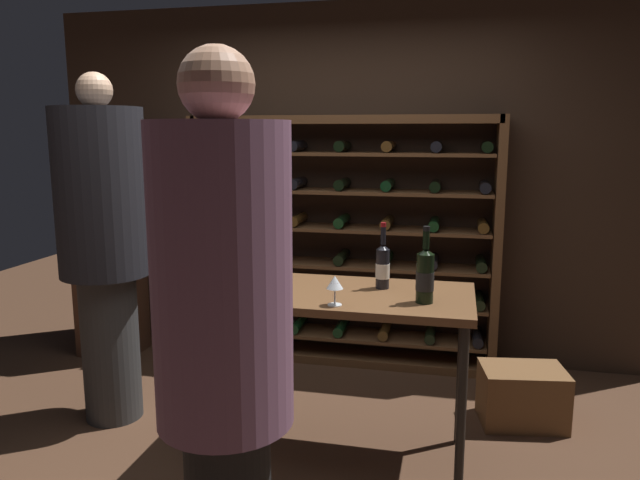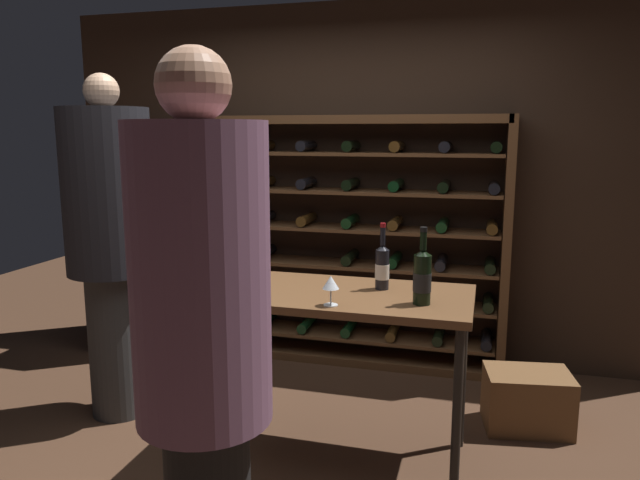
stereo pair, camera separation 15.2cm
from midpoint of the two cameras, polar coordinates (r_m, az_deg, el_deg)
The scene contains 11 objects.
ground_plane at distance 3.39m, azimuth -1.89°, elevation -20.23°, with size 9.42×9.42×0.00m, color #472D1E.
back_wall at distance 4.59m, azimuth 4.47°, elevation 5.30°, with size 4.62×0.10×2.65m, color #332319.
wine_rack at distance 4.44m, azimuth 3.99°, elevation -0.20°, with size 2.27×0.32×1.83m.
tasting_table at distance 3.11m, azimuth 3.01°, elevation -6.52°, with size 1.37×0.68×0.91m.
person_bystander_dark_jacket at distance 1.87m, azimuth -8.75°, elevation -9.59°, with size 0.42×0.42×1.96m.
person_host_in_suit at distance 3.73m, azimuth -18.18°, elevation 0.68°, with size 0.51×0.51×2.04m.
wine_crate at distance 3.86m, azimuth 20.16°, elevation -14.07°, with size 0.48×0.34×0.34m, color brown.
display_cabinet at distance 4.92m, azimuth -17.54°, elevation -0.21°, with size 0.44×0.36×1.73m, color #4C2D1E.
wine_bottle_gold_foil at distance 3.13m, azimuth 7.31°, elevation -2.51°, with size 0.07×0.07×0.35m.
wine_bottle_black_capsule at distance 2.88m, azimuth 11.16°, elevation -3.43°, with size 0.09×0.09×0.37m.
wine_glass_stemmed_left at distance 2.81m, azimuth 2.58°, elevation -4.18°, with size 0.08×0.08×0.14m.
Camera 2 is at (0.96, -2.76, 1.72)m, focal length 33.76 mm.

